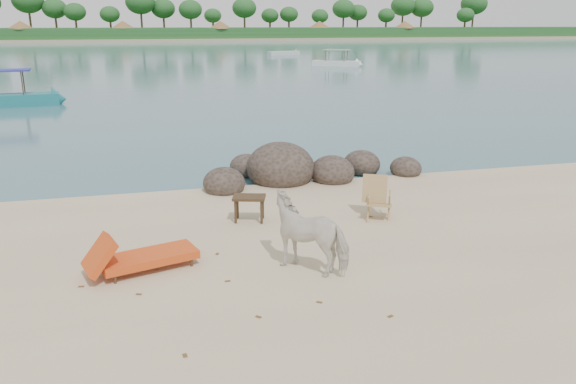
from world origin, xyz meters
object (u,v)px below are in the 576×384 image
object	(u,v)px
boulders	(296,170)
deck_chair	(379,200)
lounge_chair	(149,254)
side_table	(249,210)
cow	(311,233)

from	to	relation	value
boulders	deck_chair	distance (m)	3.92
lounge_chair	boulders	bearing A→B (deg)	35.32
boulders	deck_chair	xyz separation A→B (m)	(0.93, -3.80, 0.21)
side_table	lounge_chair	size ratio (longest dim) A/B	0.34
side_table	lounge_chair	xyz separation A→B (m)	(-2.21, -2.05, 0.03)
lounge_chair	side_table	bearing A→B (deg)	26.22
boulders	side_table	world-z (taller)	boulders
cow	side_table	world-z (taller)	cow
deck_chair	boulders	bearing A→B (deg)	129.89
boulders	cow	size ratio (longest dim) A/B	4.01
side_table	deck_chair	distance (m)	2.91
boulders	cow	distance (m)	6.09
boulders	cow	xyz separation A→B (m)	(-1.29, -5.94, 0.41)
cow	side_table	bearing A→B (deg)	-124.45
boulders	cow	world-z (taller)	cow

